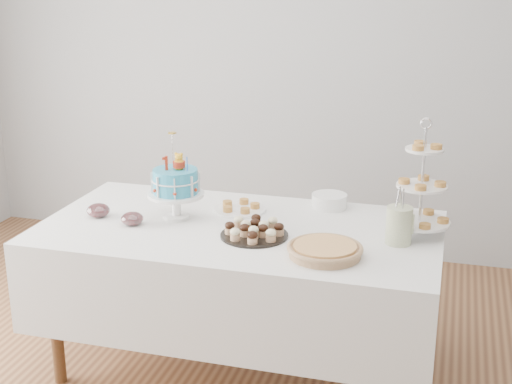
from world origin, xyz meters
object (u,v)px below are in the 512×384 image
(tiered_stand, at_px, (422,187))
(plate_stack, at_px, (329,201))
(pie, at_px, (325,250))
(birthday_cake, at_px, (176,196))
(jam_bowl_a, at_px, (98,211))
(cupcake_tray, at_px, (254,229))
(pastry_plate, at_px, (240,208))
(utensil_pitcher, at_px, (399,224))
(jam_bowl_b, at_px, (132,219))
(table, at_px, (239,270))

(tiered_stand, xyz_separation_m, plate_stack, (-0.47, 0.27, -0.20))
(pie, relative_size, tiered_stand, 0.60)
(birthday_cake, relative_size, tiered_stand, 0.78)
(tiered_stand, xyz_separation_m, jam_bowl_a, (-1.56, -0.19, -0.20))
(cupcake_tray, bearing_deg, plate_stack, 62.84)
(cupcake_tray, xyz_separation_m, plate_stack, (0.26, 0.51, 0.00))
(cupcake_tray, bearing_deg, pastry_plate, 117.44)
(utensil_pitcher, bearing_deg, cupcake_tray, -167.95)
(jam_bowl_b, bearing_deg, plate_stack, 30.71)
(table, xyz_separation_m, pie, (0.47, -0.25, 0.26))
(pie, bearing_deg, birthday_cake, 160.36)
(birthday_cake, relative_size, pastry_plate, 1.61)
(tiered_stand, height_order, plate_stack, tiered_stand)
(cupcake_tray, bearing_deg, tiered_stand, 18.35)
(table, xyz_separation_m, utensil_pitcher, (0.76, -0.01, 0.32))
(plate_stack, bearing_deg, tiered_stand, -29.33)
(tiered_stand, bearing_deg, plate_stack, 150.67)
(jam_bowl_a, relative_size, jam_bowl_b, 1.06)
(table, bearing_deg, birthday_cake, 174.41)
(table, height_order, pie, pie)
(pie, distance_m, utensil_pitcher, 0.38)
(pie, bearing_deg, pastry_plate, 138.16)
(birthday_cake, distance_m, plate_stack, 0.80)
(utensil_pitcher, bearing_deg, pie, -136.84)
(jam_bowl_a, bearing_deg, birthday_cake, 12.98)
(tiered_stand, height_order, jam_bowl_a, tiered_stand)
(pie, xyz_separation_m, plate_stack, (-0.10, 0.65, 0.01))
(pie, bearing_deg, tiered_stand, 46.09)
(plate_stack, xyz_separation_m, pastry_plate, (-0.43, -0.18, -0.02))
(pie, relative_size, pastry_plate, 1.24)
(jam_bowl_b, bearing_deg, cupcake_tray, 1.02)
(pie, bearing_deg, plate_stack, 98.56)
(jam_bowl_b, bearing_deg, tiered_stand, 10.68)
(utensil_pitcher, bearing_deg, table, -177.24)
(tiered_stand, bearing_deg, jam_bowl_b, -169.32)
(table, distance_m, plate_stack, 0.60)
(cupcake_tray, xyz_separation_m, pastry_plate, (-0.17, 0.33, -0.02))
(jam_bowl_a, bearing_deg, plate_stack, 22.72)
(utensil_pitcher, bearing_deg, jam_bowl_a, -174.53)
(tiered_stand, bearing_deg, birthday_cake, -175.05)
(table, bearing_deg, cupcake_tray, -45.30)
(utensil_pitcher, bearing_deg, birthday_cake, -178.62)
(birthday_cake, xyz_separation_m, pie, (0.80, -0.29, -0.09))
(pastry_plate, bearing_deg, birthday_cake, -145.26)
(cupcake_tray, distance_m, tiered_stand, 0.80)
(plate_stack, bearing_deg, table, -132.61)
(table, xyz_separation_m, tiered_stand, (0.84, 0.13, 0.46))
(birthday_cake, height_order, jam_bowl_b, birthday_cake)
(cupcake_tray, relative_size, pastry_plate, 1.19)
(pie, xyz_separation_m, tiered_stand, (0.37, 0.39, 0.20))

